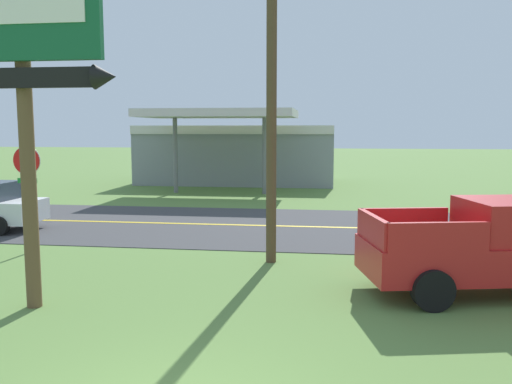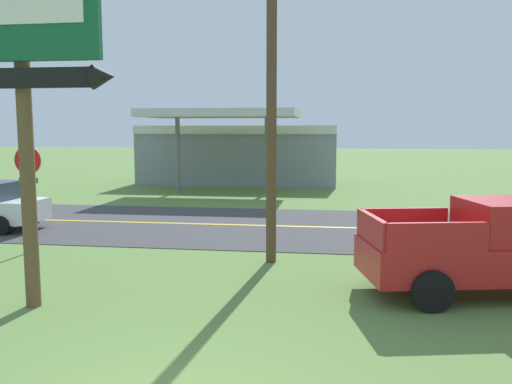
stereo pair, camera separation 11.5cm
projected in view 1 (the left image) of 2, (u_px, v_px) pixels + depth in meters
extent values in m
cube|color=#3D3D3F|center=(275.00, 226.00, 18.96)|extent=(140.00, 8.00, 0.02)
cube|color=gold|center=(275.00, 226.00, 18.96)|extent=(126.00, 0.20, 0.01)
cylinder|color=brown|center=(26.00, 130.00, 10.03)|extent=(0.28, 0.28, 6.78)
cube|color=#145633|center=(15.00, 8.00, 9.60)|extent=(3.23, 0.16, 1.86)
cube|color=black|center=(18.00, 78.00, 9.75)|extent=(2.91, 0.12, 0.36)
cone|color=black|center=(105.00, 77.00, 9.52)|extent=(0.40, 0.44, 0.44)
cylinder|color=slate|center=(30.00, 213.00, 14.90)|extent=(0.08, 0.08, 2.20)
cylinder|color=red|center=(26.00, 161.00, 14.71)|extent=(0.76, 0.03, 0.76)
cylinder|color=white|center=(27.00, 160.00, 14.73)|extent=(0.80, 0.01, 0.80)
cube|color=#19722D|center=(27.00, 181.00, 14.77)|extent=(0.56, 0.03, 0.14)
cylinder|color=brown|center=(272.00, 85.00, 13.41)|extent=(0.26, 0.26, 8.99)
cube|color=gray|center=(239.00, 154.00, 34.45)|extent=(12.00, 6.00, 3.60)
cube|color=silver|center=(230.00, 130.00, 31.27)|extent=(12.00, 0.12, 0.50)
cube|color=silver|center=(219.00, 114.00, 28.27)|extent=(8.00, 5.00, 0.40)
cylinder|color=slate|center=(175.00, 153.00, 28.84)|extent=(0.24, 0.24, 4.20)
cylinder|color=slate|center=(265.00, 154.00, 28.19)|extent=(0.24, 0.24, 4.20)
cube|color=red|center=(490.00, 258.00, 11.18)|extent=(5.50, 3.01, 0.72)
cube|color=red|center=(404.00, 221.00, 11.90)|extent=(1.93, 0.53, 0.56)
cube|color=red|center=(438.00, 237.00, 10.08)|extent=(1.93, 0.53, 0.56)
cube|color=red|center=(373.00, 229.00, 10.92)|extent=(0.51, 1.86, 0.56)
cylinder|color=black|center=(398.00, 264.00, 12.07)|extent=(0.84, 0.44, 0.80)
cylinder|color=black|center=(433.00, 290.00, 10.13)|extent=(0.84, 0.44, 0.80)
cylinder|color=black|center=(29.00, 217.00, 18.98)|extent=(0.64, 0.24, 0.64)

